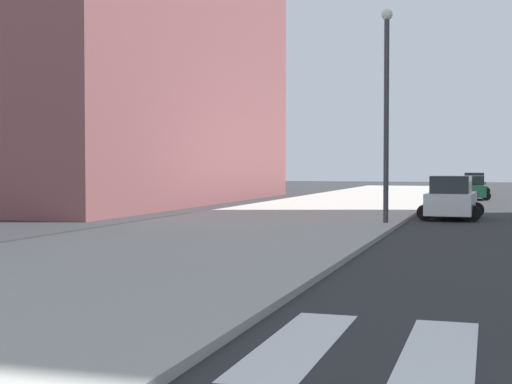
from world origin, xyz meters
The scene contains 6 objects.
sidewalk_kerb_west centered at (-12.20, 20.00, 0.07)m, with size 10.00×120.00×0.15m, color #9E9B93.
low_rise_brick_west centered at (-27.97, 38.00, 9.97)m, with size 16.00×32.00×19.94m, color brown.
car_green_nearest centered at (-4.99, 48.85, 0.79)m, with size 2.46×3.83×1.68m.
car_gray_fifth centered at (-5.12, 59.55, 0.85)m, with size 2.66×4.14×1.81m.
car_white_seventh centered at (-5.50, 28.54, 0.90)m, with size 2.79×4.37×1.92m.
street_lamp centered at (-7.73, 23.59, 4.96)m, with size 0.44×0.44×8.25m.
Camera 1 is at (-3.93, -5.41, 2.33)m, focal length 52.20 mm.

